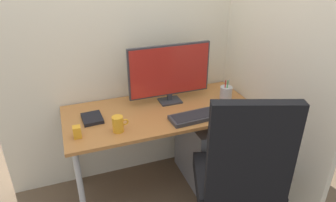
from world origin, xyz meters
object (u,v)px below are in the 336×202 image
(pen_holder, at_px, (226,93))
(coffee_mug, at_px, (118,124))
(monitor, at_px, (170,72))
(filing_cabinet, at_px, (208,147))
(desk_clamp_accessory, at_px, (77,132))
(mouse, at_px, (243,109))
(notebook, at_px, (92,118))
(office_chair, at_px, (240,174))
(keyboard, at_px, (201,115))

(pen_holder, bearing_deg, coffee_mug, -168.35)
(monitor, height_order, coffee_mug, monitor)
(filing_cabinet, relative_size, monitor, 0.89)
(pen_holder, height_order, desk_clamp_accessory, pen_holder)
(filing_cabinet, relative_size, pen_holder, 3.36)
(monitor, height_order, desk_clamp_accessory, monitor)
(mouse, xyz_separation_m, notebook, (-1.05, 0.26, -0.01))
(office_chair, xyz_separation_m, coffee_mug, (-0.64, 0.48, 0.21))
(monitor, relative_size, pen_holder, 3.78)
(filing_cabinet, xyz_separation_m, desk_clamp_accessory, (-1.03, -0.17, 0.48))
(filing_cabinet, distance_m, pen_holder, 0.51)
(mouse, height_order, desk_clamp_accessory, desk_clamp_accessory)
(keyboard, bearing_deg, pen_holder, 32.96)
(coffee_mug, xyz_separation_m, desk_clamp_accessory, (-0.26, 0.02, -0.01))
(monitor, height_order, notebook, monitor)
(coffee_mug, relative_size, desk_clamp_accessory, 1.37)
(filing_cabinet, height_order, keyboard, keyboard)
(office_chair, relative_size, keyboard, 2.45)
(filing_cabinet, xyz_separation_m, pen_holder, (0.13, 0.00, 0.49))
(monitor, bearing_deg, pen_holder, -14.24)
(office_chair, xyz_separation_m, notebook, (-0.78, 0.69, 0.17))
(pen_holder, height_order, notebook, pen_holder)
(office_chair, height_order, pen_holder, office_chair)
(monitor, relative_size, mouse, 6.82)
(office_chair, height_order, mouse, office_chair)
(keyboard, xyz_separation_m, notebook, (-0.72, 0.23, -0.00))
(notebook, height_order, coffee_mug, coffee_mug)
(office_chair, bearing_deg, monitor, 102.61)
(office_chair, bearing_deg, keyboard, 96.83)
(pen_holder, height_order, coffee_mug, pen_holder)
(filing_cabinet, distance_m, mouse, 0.54)
(monitor, bearing_deg, filing_cabinet, -19.79)
(office_chair, bearing_deg, filing_cabinet, 78.72)
(pen_holder, bearing_deg, monitor, 165.76)
(mouse, height_order, coffee_mug, coffee_mug)
(filing_cabinet, relative_size, desk_clamp_accessory, 7.20)
(filing_cabinet, relative_size, keyboard, 1.23)
(keyboard, bearing_deg, coffee_mug, 178.11)
(office_chair, distance_m, desk_clamp_accessory, 1.04)
(keyboard, height_order, desk_clamp_accessory, desk_clamp_accessory)
(monitor, relative_size, keyboard, 1.38)
(filing_cabinet, relative_size, mouse, 6.05)
(office_chair, bearing_deg, notebook, 138.65)
(desk_clamp_accessory, bearing_deg, monitor, 21.04)
(monitor, relative_size, desk_clamp_accessory, 8.11)
(monitor, height_order, mouse, monitor)
(coffee_mug, bearing_deg, mouse, -3.28)
(filing_cabinet, height_order, notebook, notebook)
(monitor, bearing_deg, keyboard, -69.39)
(filing_cabinet, height_order, pen_holder, pen_holder)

